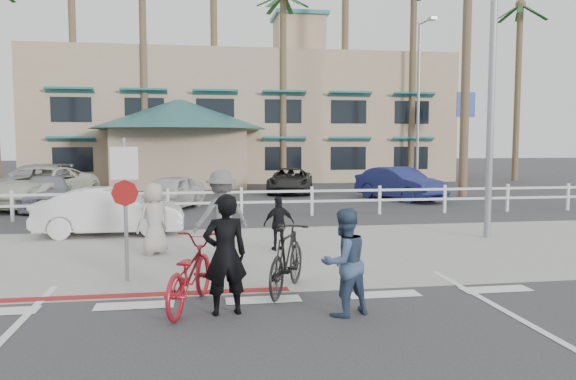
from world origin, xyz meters
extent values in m
plane|color=#333335|center=(0.00, 0.00, 0.00)|extent=(140.00, 140.00, 0.00)
cube|color=#333335|center=(0.00, -2.00, 0.00)|extent=(12.00, 16.00, 0.01)
cube|color=gray|center=(0.00, 4.50, 0.01)|extent=(22.00, 7.00, 0.01)
cube|color=#333335|center=(0.00, 8.50, 0.00)|extent=(40.00, 5.00, 0.01)
cube|color=#333335|center=(0.00, 18.00, 0.00)|extent=(50.00, 16.00, 0.01)
cube|color=maroon|center=(-3.00, 1.20, 0.01)|extent=(7.00, 0.25, 0.02)
imported|color=maroon|center=(-1.16, 0.42, 0.54)|extent=(1.28, 2.17, 1.08)
imported|color=black|center=(-0.63, -0.02, 0.89)|extent=(0.71, 0.53, 1.79)
imported|color=black|center=(0.45, 1.04, 0.58)|extent=(1.30, 1.97, 1.16)
imported|color=#334766|center=(1.07, -0.33, 0.79)|extent=(0.94, 0.85, 1.58)
imported|color=#606060|center=(-0.52, 3.96, 0.96)|extent=(1.41, 1.10, 1.92)
imported|color=black|center=(0.83, 4.63, 0.63)|extent=(0.79, 0.44, 1.27)
imported|color=#ACA295|center=(-2.00, 4.63, 0.81)|extent=(0.94, 0.90, 1.61)
imported|color=white|center=(-3.37, 7.45, 0.64)|extent=(3.91, 1.39, 1.29)
imported|color=beige|center=(-7.05, 14.80, 0.77)|extent=(3.90, 6.02, 1.54)
imported|color=gray|center=(-6.60, 13.94, 0.63)|extent=(2.49, 4.56, 1.25)
imported|color=silver|center=(-2.06, 12.98, 0.64)|extent=(2.91, 4.06, 1.29)
imported|color=navy|center=(7.56, 14.92, 0.71)|extent=(3.13, 4.54, 1.42)
imported|color=#96979C|center=(-8.87, 20.41, 0.70)|extent=(3.16, 5.20, 1.41)
imported|color=black|center=(3.41, 18.75, 0.61)|extent=(2.96, 4.76, 1.23)
camera|label=1|loc=(-0.99, -8.12, 2.54)|focal=35.00mm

